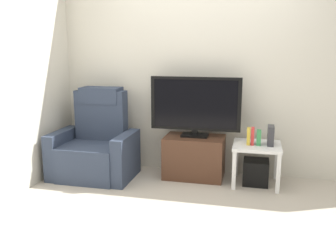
{
  "coord_description": "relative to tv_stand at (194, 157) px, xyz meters",
  "views": [
    {
      "loc": [
        0.62,
        -3.48,
        1.57
      ],
      "look_at": [
        -0.34,
        0.5,
        0.7
      ],
      "focal_mm": 39.6,
      "sensor_mm": 36.0,
      "label": 1
    }
  ],
  "objects": [
    {
      "name": "television",
      "position": [
        -0.0,
        0.02,
        0.63
      ],
      "size": [
        1.09,
        0.2,
        0.72
      ],
      "color": "black",
      "rests_on": "tv_stand"
    },
    {
      "name": "wall_side",
      "position": [
        -1.79,
        -0.84,
        1.04
      ],
      "size": [
        0.06,
        4.48,
        2.6
      ],
      "primitive_type": "cube",
      "color": "beige",
      "rests_on": "ground"
    },
    {
      "name": "book_middle",
      "position": [
        0.68,
        -0.09,
        0.32
      ],
      "size": [
        0.04,
        0.11,
        0.2
      ],
      "primitive_type": "cube",
      "color": "red",
      "rests_on": "side_table"
    },
    {
      "name": "game_console",
      "position": [
        0.89,
        -0.06,
        0.33
      ],
      "size": [
        0.07,
        0.2,
        0.22
      ],
      "primitive_type": "cube",
      "color": "#333338",
      "rests_on": "side_table"
    },
    {
      "name": "subwoofer_box",
      "position": [
        0.74,
        -0.07,
        -0.11
      ],
      "size": [
        0.29,
        0.29,
        0.29
      ],
      "primitive_type": "cube",
      "color": "black",
      "rests_on": "ground"
    },
    {
      "name": "book_leftmost",
      "position": [
        0.64,
        -0.09,
        0.32
      ],
      "size": [
        0.04,
        0.12,
        0.19
      ],
      "primitive_type": "cube",
      "color": "gold",
      "rests_on": "side_table"
    },
    {
      "name": "ground_plane",
      "position": [
        0.09,
        -0.84,
        -0.26
      ],
      "size": [
        6.4,
        6.4,
        0.0
      ],
      "primitive_type": "plane",
      "color": "#B2A899"
    },
    {
      "name": "book_rightmost",
      "position": [
        0.75,
        -0.09,
        0.31
      ],
      "size": [
        0.05,
        0.12,
        0.17
      ],
      "primitive_type": "cube",
      "color": "#388C4C",
      "rests_on": "side_table"
    },
    {
      "name": "tv_stand",
      "position": [
        0.0,
        0.0,
        0.0
      ],
      "size": [
        0.72,
        0.46,
        0.51
      ],
      "color": "#4C2D1E",
      "rests_on": "ground"
    },
    {
      "name": "side_table",
      "position": [
        0.74,
        -0.07,
        0.15
      ],
      "size": [
        0.54,
        0.54,
        0.48
      ],
      "color": "white",
      "rests_on": "ground"
    },
    {
      "name": "recliner_armchair",
      "position": [
        -1.2,
        -0.21,
        0.12
      ],
      "size": [
        0.98,
        0.78,
        1.08
      ],
      "rotation": [
        0.0,
        0.0,
        0.16
      ],
      "color": "#2D384C",
      "rests_on": "ground"
    },
    {
      "name": "wall_back",
      "position": [
        0.09,
        0.29,
        1.04
      ],
      "size": [
        6.4,
        0.06,
        2.6
      ],
      "primitive_type": "cube",
      "color": "beige",
      "rests_on": "ground"
    }
  ]
}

